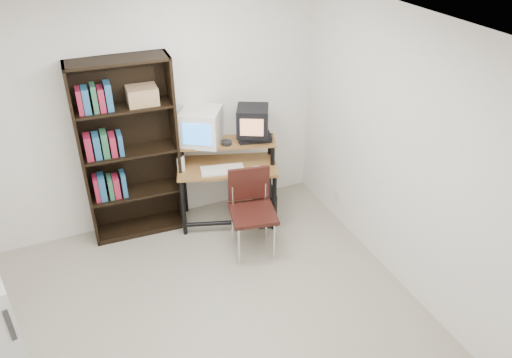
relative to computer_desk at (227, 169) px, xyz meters
name	(u,v)px	position (x,y,z in m)	size (l,w,h in m)	color
floor	(208,338)	(-0.80, -1.62, -0.68)	(4.00, 4.00, 0.01)	#ACA48F
ceiling	(187,44)	(-0.80, -1.62, 1.92)	(4.00, 4.00, 0.01)	white
back_wall	(142,117)	(-0.80, 0.38, 0.62)	(4.00, 0.01, 2.60)	white
right_wall	(416,165)	(1.20, -1.62, 0.62)	(0.01, 4.00, 2.60)	white
computer_desk	(227,169)	(0.00, 0.00, 0.00)	(1.21, 0.85, 0.98)	olive
crt_monitor	(201,126)	(-0.22, 0.19, 0.49)	(0.56, 0.56, 0.39)	white
vcr	(254,137)	(0.34, 0.01, 0.33)	(0.36, 0.26, 0.08)	black
crt_tv	(253,121)	(0.31, 0.01, 0.53)	(0.44, 0.44, 0.32)	black
cd_spindle	(226,143)	(0.01, 0.01, 0.32)	(0.12, 0.12, 0.05)	#26262B
keyboard	(223,170)	(-0.09, -0.11, 0.06)	(0.47, 0.21, 0.04)	white
mousepad	(254,170)	(0.24, -0.21, 0.05)	(0.22, 0.18, 0.01)	black
mouse	(255,169)	(0.25, -0.22, 0.07)	(0.10, 0.06, 0.03)	white
desk_speaker	(181,164)	(-0.50, 0.09, 0.13)	(0.08, 0.07, 0.17)	white
pc_tower	(264,203)	(0.40, -0.14, -0.47)	(0.20, 0.45, 0.42)	black
school_chair	(251,203)	(0.04, -0.60, -0.10)	(0.54, 0.54, 0.92)	black
bookshelf	(129,149)	(-1.01, 0.24, 0.35)	(1.02, 0.38, 2.01)	black
wall_outlet	(337,196)	(1.18, -0.47, -0.38)	(0.02, 0.08, 0.12)	beige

